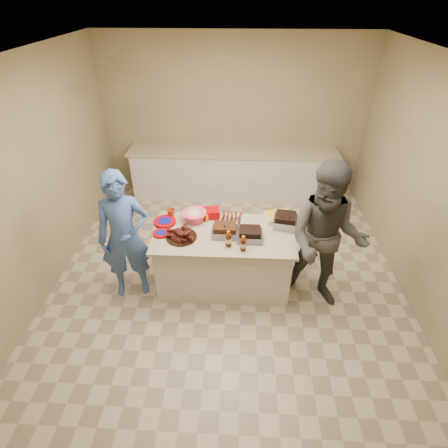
{
  "coord_description": "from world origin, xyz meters",
  "views": [
    {
      "loc": [
        0.12,
        -3.47,
        3.25
      ],
      "look_at": [
        -0.04,
        -0.05,
        0.89
      ],
      "focal_mm": 28.0,
      "sensor_mm": 36.0,
      "label": 1
    }
  ],
  "objects_px": {
    "island": "(224,282)",
    "rib_platter": "(182,238)",
    "guest_gray": "(314,297)",
    "bbq_bottle_b": "(243,250)",
    "roasting_pan": "(285,226)",
    "coleslaw_bowl": "(195,221)",
    "mustard_bottle": "(207,221)",
    "plastic_cup": "(171,216)",
    "bbq_bottle_a": "(228,246)",
    "guest_blue": "(135,289)"
  },
  "relations": [
    {
      "from": "mustard_bottle",
      "to": "plastic_cup",
      "type": "distance_m",
      "value": 0.48
    },
    {
      "from": "guest_gray",
      "to": "rib_platter",
      "type": "bearing_deg",
      "value": -167.31
    },
    {
      "from": "roasting_pan",
      "to": "coleslaw_bowl",
      "type": "distance_m",
      "value": 1.13
    },
    {
      "from": "guest_blue",
      "to": "guest_gray",
      "type": "xyz_separation_m",
      "value": [
        2.29,
        -0.04,
        0.0
      ]
    },
    {
      "from": "rib_platter",
      "to": "guest_blue",
      "type": "relative_size",
      "value": 0.22
    },
    {
      "from": "island",
      "to": "coleslaw_bowl",
      "type": "distance_m",
      "value": 0.92
    },
    {
      "from": "bbq_bottle_b",
      "to": "guest_gray",
      "type": "height_order",
      "value": "bbq_bottle_b"
    },
    {
      "from": "rib_platter",
      "to": "coleslaw_bowl",
      "type": "relative_size",
      "value": 1.16
    },
    {
      "from": "island",
      "to": "guest_blue",
      "type": "relative_size",
      "value": 1.01
    },
    {
      "from": "plastic_cup",
      "to": "guest_blue",
      "type": "relative_size",
      "value": 0.06
    },
    {
      "from": "island",
      "to": "plastic_cup",
      "type": "bearing_deg",
      "value": 153.35
    },
    {
      "from": "coleslaw_bowl",
      "to": "rib_platter",
      "type": "bearing_deg",
      "value": -106.83
    },
    {
      "from": "guest_gray",
      "to": "bbq_bottle_a",
      "type": "bearing_deg",
      "value": -162.57
    },
    {
      "from": "roasting_pan",
      "to": "bbq_bottle_a",
      "type": "xyz_separation_m",
      "value": [
        -0.68,
        -0.43,
        0.0
      ]
    },
    {
      "from": "bbq_bottle_b",
      "to": "coleslaw_bowl",
      "type": "bearing_deg",
      "value": 137.52
    },
    {
      "from": "bbq_bottle_b",
      "to": "mustard_bottle",
      "type": "height_order",
      "value": "bbq_bottle_b"
    },
    {
      "from": "island",
      "to": "bbq_bottle_b",
      "type": "bearing_deg",
      "value": -53.39
    },
    {
      "from": "bbq_bottle_a",
      "to": "coleslaw_bowl",
      "type": "bearing_deg",
      "value": 132.27
    },
    {
      "from": "mustard_bottle",
      "to": "guest_gray",
      "type": "relative_size",
      "value": 0.06
    },
    {
      "from": "bbq_bottle_b",
      "to": "guest_blue",
      "type": "distance_m",
      "value": 1.59
    },
    {
      "from": "plastic_cup",
      "to": "bbq_bottle_b",
      "type": "bearing_deg",
      "value": -35.42
    },
    {
      "from": "roasting_pan",
      "to": "mustard_bottle",
      "type": "distance_m",
      "value": 0.97
    },
    {
      "from": "island",
      "to": "rib_platter",
      "type": "relative_size",
      "value": 4.62
    },
    {
      "from": "island",
      "to": "roasting_pan",
      "type": "xyz_separation_m",
      "value": [
        0.74,
        0.19,
        0.79
      ]
    },
    {
      "from": "mustard_bottle",
      "to": "island",
      "type": "bearing_deg",
      "value": -48.49
    },
    {
      "from": "coleslaw_bowl",
      "to": "mustard_bottle",
      "type": "distance_m",
      "value": 0.16
    },
    {
      "from": "coleslaw_bowl",
      "to": "bbq_bottle_b",
      "type": "bearing_deg",
      "value": -42.48
    },
    {
      "from": "rib_platter",
      "to": "bbq_bottle_a",
      "type": "distance_m",
      "value": 0.57
    },
    {
      "from": "rib_platter",
      "to": "bbq_bottle_a",
      "type": "bearing_deg",
      "value": -13.17
    },
    {
      "from": "island",
      "to": "mustard_bottle",
      "type": "distance_m",
      "value": 0.86
    },
    {
      "from": "rib_platter",
      "to": "bbq_bottle_a",
      "type": "height_order",
      "value": "bbq_bottle_a"
    },
    {
      "from": "bbq_bottle_b",
      "to": "mustard_bottle",
      "type": "relative_size",
      "value": 1.73
    },
    {
      "from": "plastic_cup",
      "to": "guest_gray",
      "type": "xyz_separation_m",
      "value": [
        1.84,
        -0.57,
        -0.79
      ]
    },
    {
      "from": "coleslaw_bowl",
      "to": "guest_blue",
      "type": "distance_m",
      "value": 1.18
    },
    {
      "from": "plastic_cup",
      "to": "guest_gray",
      "type": "distance_m",
      "value": 2.08
    },
    {
      "from": "roasting_pan",
      "to": "plastic_cup",
      "type": "xyz_separation_m",
      "value": [
        -1.44,
        0.15,
        0.0
      ]
    },
    {
      "from": "rib_platter",
      "to": "bbq_bottle_b",
      "type": "xyz_separation_m",
      "value": [
        0.72,
        -0.2,
        0.0
      ]
    },
    {
      "from": "rib_platter",
      "to": "bbq_bottle_b",
      "type": "distance_m",
      "value": 0.75
    },
    {
      "from": "bbq_bottle_a",
      "to": "rib_platter",
      "type": "bearing_deg",
      "value": 166.83
    },
    {
      "from": "roasting_pan",
      "to": "guest_gray",
      "type": "height_order",
      "value": "roasting_pan"
    },
    {
      "from": "bbq_bottle_b",
      "to": "guest_blue",
      "type": "relative_size",
      "value": 0.12
    },
    {
      "from": "island",
      "to": "bbq_bottle_b",
      "type": "relative_size",
      "value": 8.72
    },
    {
      "from": "coleslaw_bowl",
      "to": "guest_gray",
      "type": "distance_m",
      "value": 1.79
    },
    {
      "from": "coleslaw_bowl",
      "to": "mustard_bottle",
      "type": "height_order",
      "value": "coleslaw_bowl"
    },
    {
      "from": "rib_platter",
      "to": "island",
      "type": "bearing_deg",
      "value": 12.54
    },
    {
      "from": "guest_gray",
      "to": "island",
      "type": "bearing_deg",
      "value": -174.42
    },
    {
      "from": "island",
      "to": "guest_gray",
      "type": "height_order",
      "value": "island"
    },
    {
      "from": "roasting_pan",
      "to": "plastic_cup",
      "type": "bearing_deg",
      "value": -176.63
    },
    {
      "from": "roasting_pan",
      "to": "guest_blue",
      "type": "height_order",
      "value": "roasting_pan"
    },
    {
      "from": "coleslaw_bowl",
      "to": "guest_gray",
      "type": "xyz_separation_m",
      "value": [
        1.53,
        -0.48,
        -0.79
      ]
    }
  ]
}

